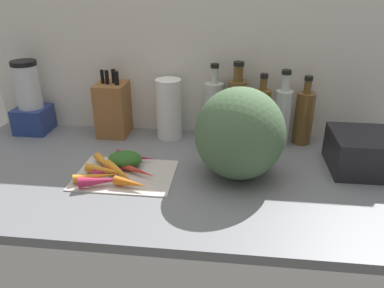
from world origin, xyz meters
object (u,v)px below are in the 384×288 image
(bottle_2, at_px, (261,115))
(dish_rack, at_px, (372,152))
(paper_towel_roll, at_px, (169,109))
(cutting_board, at_px, (125,174))
(knife_block, at_px, (113,109))
(carrot_9, at_px, (128,157))
(carrot_5, at_px, (105,164))
(carrot_3, at_px, (119,172))
(carrot_6, at_px, (102,181))
(carrot_2, at_px, (136,170))
(carrot_7, at_px, (115,167))
(bottle_0, at_px, (214,109))
(carrot_10, at_px, (137,158))
(bottle_4, at_px, (304,117))
(carrot_4, at_px, (97,176))
(bottle_1, at_px, (237,108))
(blender_appliance, at_px, (30,102))
(carrot_0, at_px, (109,171))
(carrot_1, at_px, (115,170))
(winter_squash, at_px, (240,133))
(carrot_11, at_px, (131,159))
(carrot_8, at_px, (131,183))

(bottle_2, relative_size, dish_rack, 1.02)
(paper_towel_roll, distance_m, dish_rack, 0.77)
(cutting_board, bearing_deg, knife_block, 112.06)
(carrot_9, distance_m, paper_towel_roll, 0.29)
(bottle_2, bearing_deg, carrot_5, -151.26)
(carrot_3, height_order, carrot_6, same)
(carrot_2, xyz_separation_m, carrot_6, (-0.09, -0.09, 0.00))
(carrot_7, relative_size, bottle_2, 0.52)
(carrot_6, distance_m, bottle_2, 0.67)
(paper_towel_roll, relative_size, bottle_0, 0.80)
(carrot_3, bearing_deg, dish_rack, 10.94)
(carrot_10, relative_size, bottle_4, 0.54)
(carrot_3, xyz_separation_m, carrot_6, (-0.04, -0.07, -0.00))
(knife_block, bearing_deg, carrot_4, -80.92)
(bottle_0, bearing_deg, bottle_2, -12.81)
(cutting_board, relative_size, bottle_1, 1.04)
(bottle_0, bearing_deg, blender_appliance, -177.37)
(cutting_board, relative_size, bottle_0, 1.08)
(knife_block, xyz_separation_m, bottle_1, (0.51, 0.01, 0.02))
(bottle_1, bearing_deg, carrot_3, -134.95)
(blender_appliance, relative_size, bottle_1, 0.96)
(carrot_6, xyz_separation_m, blender_appliance, (-0.44, 0.42, 0.11))
(carrot_0, xyz_separation_m, carrot_1, (0.01, 0.02, -0.00))
(carrot_10, height_order, bottle_4, bottle_4)
(carrot_1, bearing_deg, carrot_2, -0.35)
(winter_squash, relative_size, bottle_1, 0.96)
(dish_rack, bearing_deg, carrot_7, -171.94)
(carrot_6, bearing_deg, cutting_board, 59.76)
(carrot_1, bearing_deg, carrot_3, -45.91)
(carrot_5, distance_m, carrot_9, 0.09)
(carrot_3, relative_size, carrot_11, 1.29)
(carrot_3, relative_size, carrot_10, 0.98)
(carrot_0, relative_size, blender_appliance, 0.54)
(carrot_11, height_order, paper_towel_roll, paper_towel_roll)
(knife_block, height_order, dish_rack, knife_block)
(carrot_4, bearing_deg, bottle_1, 43.02)
(carrot_2, distance_m, carrot_5, 0.12)
(carrot_4, distance_m, dish_rack, 0.93)
(carrot_7, height_order, bottle_0, bottle_0)
(carrot_1, distance_m, knife_block, 0.37)
(bottle_0, relative_size, bottle_4, 1.12)
(carrot_4, height_order, bottle_0, bottle_0)
(carrot_0, xyz_separation_m, paper_towel_roll, (0.14, 0.36, 0.10))
(bottle_0, height_order, bottle_2, bottle_0)
(carrot_6, bearing_deg, bottle_2, 39.05)
(carrot_8, bearing_deg, carrot_1, 131.93)
(carrot_8, height_order, knife_block, knife_block)
(carrot_5, distance_m, blender_appliance, 0.52)
(carrot_11, bearing_deg, bottle_0, 46.24)
(carrot_4, bearing_deg, dish_rack, 12.23)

